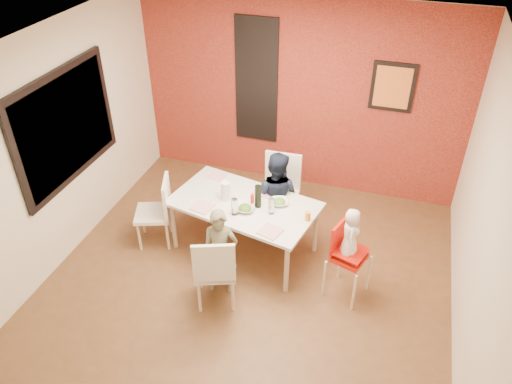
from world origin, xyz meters
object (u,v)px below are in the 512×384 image
(high_chair, at_px, (346,254))
(toddler, at_px, (351,234))
(dining_table, at_px, (244,207))
(child_near, at_px, (220,253))
(chair_near, at_px, (215,268))
(chair_far, at_px, (281,188))
(child_far, at_px, (276,196))
(chair_left, at_px, (159,208))
(paper_towel_roll, at_px, (226,191))
(wine_bottle, at_px, (258,196))

(high_chair, bearing_deg, toddler, -104.66)
(dining_table, xyz_separation_m, toddler, (1.29, -0.36, 0.20))
(child_near, bearing_deg, chair_near, -95.75)
(chair_far, distance_m, child_far, 0.25)
(chair_left, bearing_deg, dining_table, 78.98)
(toddler, bearing_deg, child_near, 94.52)
(paper_towel_roll, bearing_deg, wine_bottle, -2.97)
(dining_table, bearing_deg, paper_towel_roll, 179.33)
(wine_bottle, bearing_deg, chair_near, -100.44)
(dining_table, distance_m, child_near, 0.73)
(high_chair, relative_size, toddler, 1.54)
(chair_far, relative_size, toddler, 1.68)
(dining_table, bearing_deg, chair_near, -89.69)
(paper_towel_roll, bearing_deg, dining_table, -0.67)
(chair_left, bearing_deg, child_near, 41.13)
(wine_bottle, bearing_deg, dining_table, 174.15)
(child_far, bearing_deg, wine_bottle, 79.95)
(wine_bottle, bearing_deg, child_near, -106.11)
(paper_towel_roll, bearing_deg, child_near, -74.65)
(chair_near, relative_size, chair_far, 0.94)
(child_far, distance_m, paper_towel_roll, 0.67)
(wine_bottle, distance_m, paper_towel_roll, 0.41)
(toddler, distance_m, wine_bottle, 1.17)
(toddler, relative_size, wine_bottle, 2.10)
(child_far, relative_size, paper_towel_roll, 5.02)
(chair_far, bearing_deg, wine_bottle, -100.74)
(chair_left, relative_size, child_near, 0.85)
(child_near, xyz_separation_m, wine_bottle, (0.20, 0.71, 0.31))
(child_far, relative_size, wine_bottle, 4.23)
(high_chair, xyz_separation_m, child_near, (-1.30, -0.37, -0.02))
(chair_near, bearing_deg, child_near, -103.71)
(chair_near, relative_size, high_chair, 1.02)
(chair_far, distance_m, chair_left, 1.54)
(chair_far, relative_size, chair_left, 1.10)
(toddler, bearing_deg, chair_far, 34.81)
(chair_left, distance_m, child_near, 1.16)
(paper_towel_roll, bearing_deg, child_far, 36.98)
(chair_near, xyz_separation_m, chair_far, (0.27, 1.60, 0.04))
(chair_near, height_order, paper_towel_roll, paper_towel_roll)
(chair_far, height_order, paper_towel_roll, chair_far)
(toddler, bearing_deg, chair_near, 104.16)
(chair_near, distance_m, child_near, 0.24)
(chair_near, relative_size, paper_towel_roll, 3.91)
(high_chair, xyz_separation_m, toddler, (0.02, -0.01, 0.29))
(chair_far, xyz_separation_m, child_far, (0.00, -0.25, 0.04))
(child_near, height_order, child_far, child_far)
(child_far, xyz_separation_m, wine_bottle, (-0.10, -0.40, 0.24))
(chair_far, relative_size, child_far, 0.83)
(chair_far, xyz_separation_m, child_near, (-0.30, -1.36, -0.03))
(child_near, xyz_separation_m, toddler, (1.32, 0.36, 0.31))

